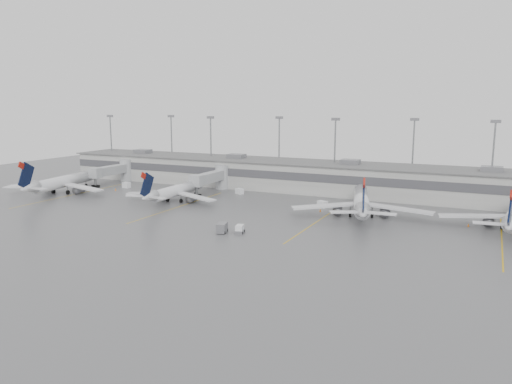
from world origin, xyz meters
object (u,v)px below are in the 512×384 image
at_px(jet_mid_left, 175,191).
at_px(jet_mid_right, 361,202).
at_px(baggage_tug, 240,230).
at_px(jet_far_left, 61,182).

relative_size(jet_mid_left, jet_mid_right, 0.86).
distance_m(jet_mid_left, baggage_tug, 35.23).
bearing_deg(jet_far_left, baggage_tug, -24.65).
height_order(jet_mid_left, baggage_tug, jet_mid_left).
xyz_separation_m(jet_mid_right, baggage_tug, (-17.69, -23.75, -2.80)).
distance_m(jet_far_left, jet_mid_left, 35.07).
bearing_deg(jet_mid_left, jet_far_left, -175.70).
height_order(jet_far_left, baggage_tug, jet_far_left).
xyz_separation_m(jet_far_left, jet_mid_left, (34.87, 3.68, -0.41)).
relative_size(jet_mid_right, baggage_tug, 12.05).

